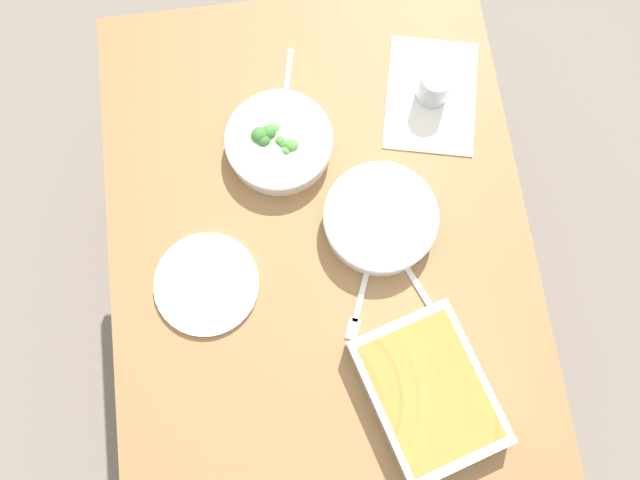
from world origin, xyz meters
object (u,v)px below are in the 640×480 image
(baking_dish, at_px, (428,391))
(fork_on_table, at_px, (359,304))
(stew_bowl, at_px, (380,219))
(spoon_by_stew, at_px, (409,272))
(spoon_by_broccoli, at_px, (286,94))
(drink_cup, at_px, (434,87))
(side_plate, at_px, (207,284))
(broccoli_bowl, at_px, (279,142))

(baking_dish, relative_size, fork_on_table, 2.05)
(stew_bowl, xyz_separation_m, spoon_by_stew, (0.11, 0.05, -0.03))
(spoon_by_broccoli, bearing_deg, spoon_by_stew, 25.44)
(baking_dish, distance_m, drink_cup, 0.65)
(baking_dish, xyz_separation_m, drink_cup, (-0.64, 0.12, 0.00))
(side_plate, bearing_deg, spoon_by_broccoli, 152.41)
(broccoli_bowl, bearing_deg, stew_bowl, 43.76)
(fork_on_table, bearing_deg, spoon_by_broccoli, -169.19)
(broccoli_bowl, bearing_deg, baking_dish, 22.33)
(drink_cup, distance_m, spoon_by_stew, 0.41)
(spoon_by_broccoli, distance_m, fork_on_table, 0.50)
(broccoli_bowl, height_order, baking_dish, broccoli_bowl)
(stew_bowl, relative_size, spoon_by_broccoli, 1.39)
(broccoli_bowl, height_order, fork_on_table, broccoli_bowl)
(baking_dish, distance_m, spoon_by_stew, 0.25)
(spoon_by_stew, relative_size, fork_on_table, 0.99)
(baking_dish, bearing_deg, broccoli_bowl, -157.67)
(stew_bowl, distance_m, baking_dish, 0.36)
(baking_dish, xyz_separation_m, spoon_by_broccoli, (-0.69, -0.20, -0.03))
(broccoli_bowl, height_order, drink_cup, drink_cup)
(drink_cup, height_order, fork_on_table, drink_cup)
(side_plate, height_order, spoon_by_stew, side_plate)
(baking_dish, height_order, fork_on_table, baking_dish)
(spoon_by_stew, bearing_deg, side_plate, -93.90)
(baking_dish, xyz_separation_m, side_plate, (-0.27, -0.42, -0.03))
(spoon_by_broccoli, bearing_deg, side_plate, -27.59)
(spoon_by_broccoli, relative_size, fork_on_table, 1.02)
(stew_bowl, xyz_separation_m, fork_on_table, (0.17, -0.07, -0.03))
(broccoli_bowl, relative_size, fork_on_table, 1.38)
(spoon_by_stew, bearing_deg, baking_dish, -1.78)
(stew_bowl, xyz_separation_m, spoon_by_broccoli, (-0.33, -0.16, -0.03))
(drink_cup, xyz_separation_m, spoon_by_stew, (0.40, -0.12, -0.03))
(stew_bowl, xyz_separation_m, baking_dish, (0.36, 0.04, 0.00))
(drink_cup, bearing_deg, baking_dish, -10.94)
(drink_cup, relative_size, fork_on_table, 0.50)
(broccoli_bowl, height_order, spoon_by_stew, broccoli_bowl)
(side_plate, relative_size, spoon_by_broccoli, 1.26)
(stew_bowl, bearing_deg, drink_cup, 149.93)
(side_plate, relative_size, fork_on_table, 1.29)
(broccoli_bowl, distance_m, drink_cup, 0.36)
(spoon_by_stew, xyz_separation_m, spoon_by_broccoli, (-0.44, -0.21, 0.00))
(broccoli_bowl, xyz_separation_m, fork_on_table, (0.37, 0.12, -0.03))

